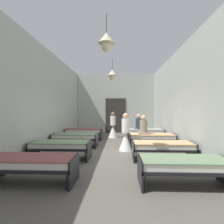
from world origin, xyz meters
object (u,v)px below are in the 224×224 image
bed_left_row_1 (61,145)px  nurse_near_aisle (113,128)px  bed_left_row_3 (84,131)px  nurse_mid_aisle (125,137)px  bed_right_row_0 (184,165)px  patient_seated_secondary (144,127)px  bed_left_row_2 (75,137)px  bed_right_row_1 (162,146)px  bed_right_row_3 (145,132)px  patient_seated_primary (138,123)px  bed_left_row_0 (32,163)px  bed_right_row_2 (152,137)px

bed_left_row_1 → nurse_near_aisle: 4.79m
bed_left_row_3 → nurse_mid_aisle: size_ratio=1.28×
bed_right_row_0 → patient_seated_secondary: size_ratio=2.37×
bed_right_row_0 → bed_left_row_2: bearing=130.9°
bed_right_row_0 → bed_left_row_3: size_ratio=1.00×
bed_right_row_1 → bed_right_row_3: bearing=90.0°
bed_left_row_2 → bed_right_row_3: bearing=30.0°
bed_left_row_1 → patient_seated_primary: size_ratio=2.37×
bed_left_row_1 → bed_left_row_3: 3.80m
bed_left_row_0 → patient_seated_secondary: 4.81m
bed_left_row_2 → patient_seated_secondary: size_ratio=2.37×
bed_left_row_2 → bed_right_row_2: size_ratio=1.00×
patient_seated_secondary → bed_left_row_1: bearing=-147.4°
bed_right_row_2 → nurse_near_aisle: (-1.75, 2.63, 0.09)m
nurse_near_aisle → patient_seated_secondary: 3.02m
bed_left_row_3 → bed_right_row_3: 3.29m
bed_right_row_1 → nurse_near_aisle: size_ratio=1.28×
bed_right_row_0 → bed_left_row_1: (-3.29, 1.90, 0.00)m
bed_left_row_1 → bed_right_row_2: (3.29, 1.90, 0.00)m
bed_right_row_0 → bed_right_row_2: size_ratio=1.00×
bed_right_row_2 → bed_left_row_3: (-3.29, 1.90, 0.00)m
bed_left_row_3 → bed_left_row_2: bearing=-90.0°
bed_left_row_2 → bed_right_row_3: 3.80m
bed_right_row_1 → bed_right_row_3: size_ratio=1.00×
bed_right_row_1 → nurse_near_aisle: (-1.75, 4.53, 0.09)m
nurse_near_aisle → patient_seated_primary: size_ratio=1.86×
bed_left_row_1 → nurse_near_aisle: (1.54, 4.53, 0.09)m
nurse_near_aisle → bed_left_row_3: bearing=-54.6°
nurse_mid_aisle → patient_seated_secondary: (0.79, 0.61, 0.34)m
nurse_near_aisle → nurse_mid_aisle: size_ratio=1.00×
bed_left_row_0 → bed_right_row_3: (3.29, 5.70, 0.00)m
bed_left_row_3 → bed_right_row_2: bearing=-30.0°
nurse_near_aisle → patient_seated_primary: 1.58m
bed_right_row_1 → patient_seated_primary: (-0.35, 3.89, 0.43)m
nurse_near_aisle → nurse_mid_aisle: (0.61, -3.26, 0.00)m
bed_right_row_2 → bed_right_row_1: bearing=-90.0°
bed_left_row_2 → patient_seated_secondary: patient_seated_secondary is taller
bed_right_row_0 → nurse_near_aisle: (-1.75, 6.43, 0.09)m
patient_seated_secondary → bed_right_row_2: bearing=3.5°
bed_left_row_0 → nurse_mid_aisle: (2.15, 3.17, 0.09)m
nurse_mid_aisle → patient_seated_primary: bearing=-128.5°
nurse_near_aisle → bed_right_row_3: bearing=77.2°
bed_left_row_2 → bed_left_row_3: bearing=90.0°
bed_left_row_2 → nurse_mid_aisle: (2.15, -0.63, 0.09)m
bed_left_row_3 → patient_seated_primary: 2.97m
bed_right_row_0 → bed_left_row_2: 5.02m
bed_right_row_0 → patient_seated_primary: patient_seated_primary is taller
bed_left_row_0 → bed_left_row_1: same height
bed_left_row_2 → nurse_mid_aisle: size_ratio=1.28×
bed_left_row_0 → nurse_near_aisle: nurse_near_aisle is taller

